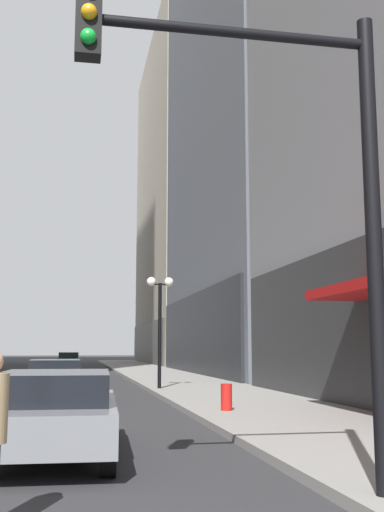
{
  "coord_description": "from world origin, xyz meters",
  "views": [
    {
      "loc": [
        3.14,
        -3.48,
        1.7
      ],
      "look_at": [
        9.13,
        28.24,
        6.47
      ],
      "focal_mm": 43.53,
      "sensor_mm": 36.0,
      "label": 1
    }
  ],
  "objects_px": {
    "car_green": "(69,360)",
    "fire_hydrant_right": "(226,400)",
    "traffic_light_near_right": "(283,160)",
    "car_silver": "(55,379)",
    "street_lamp_right_mid": "(160,307)",
    "car_grey": "(55,410)"
  },
  "relations": [
    {
      "from": "car_green",
      "to": "fire_hydrant_right",
      "type": "distance_m",
      "value": 35.97
    },
    {
      "from": "traffic_light_near_right",
      "to": "fire_hydrant_right",
      "type": "distance_m",
      "value": 9.72
    },
    {
      "from": "car_silver",
      "to": "street_lamp_right_mid",
      "type": "xyz_separation_m",
      "value": [
        3.82,
        3.84,
        2.54
      ]
    },
    {
      "from": "car_silver",
      "to": "car_green",
      "type": "bearing_deg",
      "value": 89.6
    },
    {
      "from": "traffic_light_near_right",
      "to": "street_lamp_right_mid",
      "type": "relative_size",
      "value": 1.28
    },
    {
      "from": "car_grey",
      "to": "car_silver",
      "type": "bearing_deg",
      "value": 91.68
    },
    {
      "from": "car_grey",
      "to": "car_green",
      "type": "xyz_separation_m",
      "value": [
        -0.08,
        40.84,
        -0.0
      ]
    },
    {
      "from": "car_green",
      "to": "fire_hydrant_right",
      "type": "bearing_deg",
      "value": -83.44
    },
    {
      "from": "car_grey",
      "to": "street_lamp_right_mid",
      "type": "xyz_separation_m",
      "value": [
        3.53,
        13.83,
        2.54
      ]
    },
    {
      "from": "car_grey",
      "to": "car_green",
      "type": "height_order",
      "value": "same"
    },
    {
      "from": "car_silver",
      "to": "fire_hydrant_right",
      "type": "xyz_separation_m",
      "value": [
        4.32,
        -4.88,
        -0.32
      ]
    },
    {
      "from": "car_grey",
      "to": "traffic_light_near_right",
      "type": "distance_m",
      "value": 5.51
    },
    {
      "from": "car_grey",
      "to": "car_green",
      "type": "distance_m",
      "value": 40.84
    },
    {
      "from": "traffic_light_near_right",
      "to": "car_silver",
      "type": "bearing_deg",
      "value": 101.31
    },
    {
      "from": "car_silver",
      "to": "car_green",
      "type": "relative_size",
      "value": 0.92
    },
    {
      "from": "car_grey",
      "to": "street_lamp_right_mid",
      "type": "distance_m",
      "value": 14.5
    },
    {
      "from": "car_green",
      "to": "fire_hydrant_right",
      "type": "xyz_separation_m",
      "value": [
        4.11,
        -35.73,
        -0.32
      ]
    },
    {
      "from": "fire_hydrant_right",
      "to": "street_lamp_right_mid",
      "type": "bearing_deg",
      "value": 93.28
    },
    {
      "from": "car_silver",
      "to": "traffic_light_near_right",
      "type": "bearing_deg",
      "value": -78.69
    },
    {
      "from": "car_grey",
      "to": "car_green",
      "type": "bearing_deg",
      "value": 90.11
    },
    {
      "from": "car_silver",
      "to": "fire_hydrant_right",
      "type": "bearing_deg",
      "value": -48.48
    },
    {
      "from": "car_green",
      "to": "car_grey",
      "type": "bearing_deg",
      "value": -89.89
    }
  ]
}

